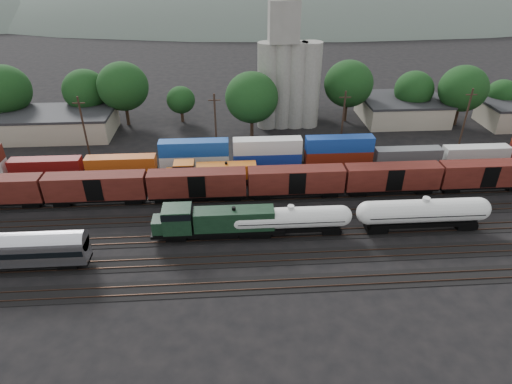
{
  "coord_description": "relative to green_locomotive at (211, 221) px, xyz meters",
  "views": [
    {
      "loc": [
        -9.5,
        -53.25,
        35.36
      ],
      "look_at": [
        -5.79,
        2.0,
        3.0
      ],
      "focal_mm": 30.0,
      "sensor_mm": 36.0,
      "label": 1
    }
  ],
  "objects": [
    {
      "name": "container_wall",
      "position": [
        -0.74,
        20.0,
        -0.11
      ],
      "size": [
        165.72,
        2.6,
        5.8
      ],
      "color": "black",
      "rests_on": "ground"
    },
    {
      "name": "tracks",
      "position": [
        12.41,
        5.0,
        -2.67
      ],
      "size": [
        180.0,
        33.2,
        0.2
      ],
      "color": "black",
      "rests_on": "ground"
    },
    {
      "name": "ground",
      "position": [
        12.41,
        5.0,
        -2.71
      ],
      "size": [
        600.0,
        600.0,
        0.0
      ],
      "primitive_type": "plane",
      "color": "black"
    },
    {
      "name": "grain_silo",
      "position": [
        15.69,
        41.0,
        8.54
      ],
      "size": [
        13.4,
        5.0,
        29.0
      ],
      "color": "gray",
      "rests_on": "ground"
    },
    {
      "name": "tank_car_b",
      "position": [
        29.52,
        -0.0,
        0.22
      ],
      "size": [
        19.0,
        3.4,
        4.98
      ],
      "color": "silver",
      "rests_on": "ground"
    },
    {
      "name": "tree_band",
      "position": [
        15.91,
        41.79,
        5.29
      ],
      "size": [
        165.89,
        24.37,
        14.4
      ],
      "color": "black",
      "rests_on": "ground"
    },
    {
      "name": "boxcar_string",
      "position": [
        13.1,
        10.0,
        0.4
      ],
      "size": [
        138.2,
        2.9,
        4.2
      ],
      "color": "black",
      "rests_on": "ground"
    },
    {
      "name": "distant_hills",
      "position": [
        36.32,
        265.0,
        -23.28
      ],
      "size": [
        860.0,
        286.0,
        130.0
      ],
      "color": "#59665B",
      "rests_on": "ground"
    },
    {
      "name": "tank_car_a",
      "position": [
        10.86,
        -0.0,
        -0.06
      ],
      "size": [
        17.05,
        3.05,
        4.47
      ],
      "color": "silver",
      "rests_on": "ground"
    },
    {
      "name": "orange_locomotive",
      "position": [
        -0.59,
        15.0,
        -0.35
      ],
      "size": [
        16.47,
        2.74,
        4.12
      ],
      "color": "black",
      "rests_on": "ground"
    },
    {
      "name": "green_locomotive",
      "position": [
        0.0,
        0.0,
        0.0
      ],
      "size": [
        18.06,
        3.19,
        4.78
      ],
      "color": "black",
      "rests_on": "ground"
    },
    {
      "name": "industrial_sheds",
      "position": [
        19.03,
        40.25,
        -0.16
      ],
      "size": [
        119.38,
        17.26,
        5.1
      ],
      "color": "#9E937F",
      "rests_on": "ground"
    },
    {
      "name": "utility_poles",
      "position": [
        12.41,
        27.0,
        3.5
      ],
      "size": [
        122.2,
        0.36,
        12.0
      ],
      "color": "black",
      "rests_on": "ground"
    }
  ]
}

